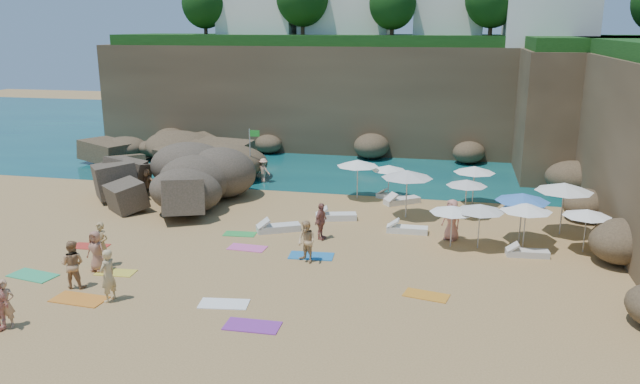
% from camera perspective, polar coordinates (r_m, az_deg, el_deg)
% --- Properties ---
extents(ground, '(120.00, 120.00, 0.00)m').
position_cam_1_polar(ground, '(27.33, -5.48, -5.41)').
color(ground, tan).
rests_on(ground, ground).
extents(seawater, '(120.00, 120.00, 0.00)m').
position_cam_1_polar(seawater, '(55.74, 3.99, 5.16)').
color(seawater, '#0C4751').
rests_on(seawater, ground).
extents(cliff_back, '(44.00, 8.00, 8.00)m').
position_cam_1_polar(cliff_back, '(50.00, 5.50, 8.62)').
color(cliff_back, brown).
rests_on(cliff_back, ground).
extents(cliff_corner, '(10.00, 12.00, 8.00)m').
position_cam_1_polar(cliff_corner, '(45.56, 23.87, 6.80)').
color(cliff_corner, brown).
rests_on(cliff_corner, ground).
extents(rock_promontory, '(12.00, 7.00, 2.00)m').
position_cam_1_polar(rock_promontory, '(45.60, -12.55, 2.61)').
color(rock_promontory, brown).
rests_on(rock_promontory, ground).
extents(clifftop_buildings, '(28.48, 9.48, 7.00)m').
position_cam_1_polar(clifftop_buildings, '(50.41, 6.97, 16.87)').
color(clifftop_buildings, white).
rests_on(clifftop_buildings, cliff_back).
extents(marina_masts, '(3.10, 0.10, 6.00)m').
position_cam_1_polar(marina_masts, '(59.97, -11.92, 8.46)').
color(marina_masts, white).
rests_on(marina_masts, ground).
extents(rock_outcrop, '(7.95, 6.27, 2.98)m').
position_cam_1_polar(rock_outcrop, '(35.64, -14.64, -0.96)').
color(rock_outcrop, brown).
rests_on(rock_outcrop, ground).
extents(flag_pole, '(0.66, 0.07, 3.40)m').
position_cam_1_polar(flag_pole, '(38.59, -6.27, 3.96)').
color(flag_pole, silver).
rests_on(flag_pole, ground).
extents(parasol_0, '(2.00, 2.00, 1.89)m').
position_cam_1_polar(parasol_0, '(35.34, 6.33, 2.21)').
color(parasol_0, silver).
rests_on(parasol_0, ground).
extents(parasol_1, '(2.37, 2.37, 2.24)m').
position_cam_1_polar(parasol_1, '(34.93, 3.46, 2.67)').
color(parasol_1, silver).
rests_on(parasol_1, ground).
extents(parasol_2, '(2.25, 2.25, 2.13)m').
position_cam_1_polar(parasol_2, '(34.76, 13.94, 2.02)').
color(parasol_2, silver).
rests_on(parasol_2, ground).
extents(parasol_3, '(2.64, 2.64, 2.49)m').
position_cam_1_polar(parasol_3, '(30.85, 21.44, 0.42)').
color(parasol_3, silver).
rests_on(parasol_3, ground).
extents(parasol_4, '(2.04, 2.04, 1.92)m').
position_cam_1_polar(parasol_4, '(28.92, 23.24, -1.76)').
color(parasol_4, silver).
rests_on(parasol_4, ground).
extents(parasol_5, '(2.61, 2.61, 2.47)m').
position_cam_1_polar(parasol_5, '(31.64, 7.98, 1.63)').
color(parasol_5, silver).
rests_on(parasol_5, ground).
extents(parasol_7, '(2.07, 2.07, 1.96)m').
position_cam_1_polar(parasol_7, '(32.39, 13.27, 0.84)').
color(parasol_7, silver).
rests_on(parasol_7, ground).
extents(parasol_8, '(2.13, 2.13, 2.01)m').
position_cam_1_polar(parasol_8, '(27.90, 14.44, -1.40)').
color(parasol_8, silver).
rests_on(parasol_8, ground).
extents(parasol_9, '(2.00, 2.00, 1.89)m').
position_cam_1_polar(parasol_9, '(27.83, 12.02, -1.53)').
color(parasol_9, silver).
rests_on(parasol_9, ground).
extents(parasol_10, '(2.42, 2.42, 2.28)m').
position_cam_1_polar(parasol_10, '(29.18, 18.04, -0.45)').
color(parasol_10, silver).
rests_on(parasol_10, ground).
extents(parasol_11, '(2.22, 2.22, 2.10)m').
position_cam_1_polar(parasol_11, '(28.27, 18.34, -1.31)').
color(parasol_11, silver).
rests_on(parasol_11, ground).
extents(lounger_0, '(2.15, 1.56, 0.32)m').
position_cam_1_polar(lounger_0, '(29.79, -3.82, -3.31)').
color(lounger_0, silver).
rests_on(lounger_0, ground).
extents(lounger_1, '(1.81, 1.27, 0.27)m').
position_cam_1_polar(lounger_1, '(35.35, 6.55, -0.46)').
color(lounger_1, silver).
rests_on(lounger_1, ground).
extents(lounger_2, '(2.03, 1.74, 0.31)m').
position_cam_1_polar(lounger_2, '(34.58, 7.51, -0.81)').
color(lounger_2, silver).
rests_on(lounger_2, ground).
extents(lounger_3, '(2.15, 1.18, 0.32)m').
position_cam_1_polar(lounger_3, '(31.49, 1.48, -2.26)').
color(lounger_3, silver).
rests_on(lounger_3, ground).
extents(lounger_4, '(1.82, 0.74, 0.28)m').
position_cam_1_polar(lounger_4, '(28.02, 18.42, -5.32)').
color(lounger_4, silver).
rests_on(lounger_4, ground).
extents(lounger_5, '(1.93, 0.67, 0.30)m').
position_cam_1_polar(lounger_5, '(29.83, 7.98, -3.42)').
color(lounger_5, white).
rests_on(lounger_5, ground).
extents(towel_2, '(2.00, 1.10, 0.03)m').
position_cam_1_polar(towel_2, '(24.22, -21.15, -9.13)').
color(towel_2, orange).
rests_on(towel_2, ground).
extents(towel_3, '(2.02, 1.26, 0.03)m').
position_cam_1_polar(towel_3, '(27.09, -24.77, -6.95)').
color(towel_3, '#31AD6E').
rests_on(towel_3, ground).
extents(towel_6, '(1.84, 0.94, 0.03)m').
position_cam_1_polar(towel_6, '(20.91, -6.21, -12.07)').
color(towel_6, purple).
rests_on(towel_6, ground).
extents(towel_7, '(1.63, 0.88, 0.03)m').
position_cam_1_polar(towel_7, '(29.57, -20.26, -4.68)').
color(towel_7, red).
rests_on(towel_7, ground).
extents(towel_8, '(1.95, 1.08, 0.03)m').
position_cam_1_polar(towel_8, '(26.64, -0.81, -5.86)').
color(towel_8, '#2274B8').
rests_on(towel_8, ground).
extents(towel_9, '(1.69, 0.91, 0.03)m').
position_cam_1_polar(towel_9, '(27.75, -6.67, -5.09)').
color(towel_9, '#E95AAF').
rests_on(towel_9, ground).
extents(towel_10, '(1.73, 1.11, 0.03)m').
position_cam_1_polar(towel_10, '(23.26, 9.68, -9.29)').
color(towel_10, orange).
rests_on(towel_10, ground).
extents(towel_11, '(1.55, 0.87, 0.03)m').
position_cam_1_polar(towel_11, '(29.59, -7.34, -3.83)').
color(towel_11, green).
rests_on(towel_11, ground).
extents(towel_12, '(1.57, 0.87, 0.03)m').
position_cam_1_polar(towel_12, '(26.21, -18.17, -7.01)').
color(towel_12, gold).
rests_on(towel_12, ground).
extents(towel_13, '(1.83, 1.09, 0.03)m').
position_cam_1_polar(towel_13, '(22.54, -8.78, -10.07)').
color(towel_13, white).
rests_on(towel_13, ground).
extents(person_stand_0, '(0.70, 0.57, 1.64)m').
position_cam_1_polar(person_stand_0, '(22.79, -26.84, -9.10)').
color(person_stand_0, tan).
rests_on(person_stand_0, ground).
extents(person_stand_1, '(0.99, 0.83, 1.84)m').
position_cam_1_polar(person_stand_1, '(25.04, -21.70, -6.15)').
color(person_stand_1, '#A57A52').
rests_on(person_stand_1, ground).
extents(person_stand_2, '(1.06, 0.81, 1.53)m').
position_cam_1_polar(person_stand_2, '(38.98, -5.16, 1.99)').
color(person_stand_2, '#F0AD88').
rests_on(person_stand_2, ground).
extents(person_stand_3, '(0.67, 1.08, 1.71)m').
position_cam_1_polar(person_stand_3, '(28.45, 0.08, -2.69)').
color(person_stand_3, '#9F5C4F').
rests_on(person_stand_3, ground).
extents(person_stand_4, '(1.05, 0.97, 1.91)m').
position_cam_1_polar(person_stand_4, '(28.96, 11.94, -2.50)').
color(person_stand_4, tan).
rests_on(person_stand_4, ground).
extents(person_stand_5, '(1.45, 0.70, 1.50)m').
position_cam_1_polar(person_stand_5, '(37.45, -15.56, 0.94)').
color(person_stand_5, tan).
rests_on(person_stand_5, ground).
extents(person_stand_6, '(0.58, 0.78, 1.94)m').
position_cam_1_polar(person_stand_6, '(23.40, -18.83, -7.23)').
color(person_stand_6, tan).
rests_on(person_stand_6, ground).
extents(person_lie_1, '(1.45, 1.96, 0.43)m').
position_cam_1_polar(person_lie_1, '(23.00, -27.23, -10.59)').
color(person_lie_1, '#EC9986').
rests_on(person_lie_1, ground).
extents(person_lie_2, '(0.98, 1.72, 0.44)m').
position_cam_1_polar(person_lie_2, '(26.56, -19.67, -6.38)').
color(person_lie_2, '#A76C53').
rests_on(person_lie_2, ground).
extents(person_lie_4, '(0.87, 1.88, 0.44)m').
position_cam_1_polar(person_lie_4, '(27.03, -19.24, -5.97)').
color(person_lie_4, tan).
rests_on(person_lie_4, ground).
extents(person_lie_5, '(1.67, 1.92, 0.66)m').
position_cam_1_polar(person_lie_5, '(25.89, -1.24, -5.75)').
color(person_lie_5, tan).
rests_on(person_lie_5, ground).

